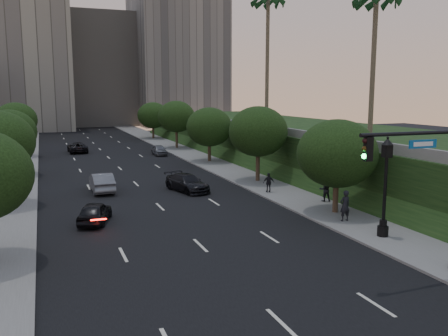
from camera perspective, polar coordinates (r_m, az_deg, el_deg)
name	(u,v)px	position (r m, az deg, el deg)	size (l,w,h in m)	color
ground	(237,281)	(20.71, 1.59, -13.44)	(160.00, 160.00, 0.00)	black
road_surface	(123,171)	(48.86, -12.06, -0.41)	(16.00, 140.00, 0.02)	black
sidewalk_right	(218,165)	(51.40, -0.71, 0.33)	(4.50, 140.00, 0.15)	slate
sidewalk_left	(12,177)	(48.37, -24.13, -1.03)	(4.50, 140.00, 0.15)	slate
embankment	(322,145)	(54.60, 11.68, 2.70)	(18.00, 90.00, 4.00)	black
parapet_wall	(253,126)	(50.32, 3.56, 5.02)	(0.35, 90.00, 0.70)	slate
office_block_left	(3,52)	(110.13, -25.05, 12.50)	(26.00, 20.00, 32.00)	gray
office_block_mid	(98,71)	(120.49, -14.93, 11.25)	(22.00, 18.00, 26.00)	gray
office_block_right	(176,50)	(118.32, -5.74, 13.97)	(20.00, 22.00, 36.00)	gray
tree_right_a	(337,154)	(31.39, 13.46, 1.70)	(5.20, 5.20, 6.24)	#38281C
tree_right_b	(258,132)	(41.73, 4.13, 4.40)	(5.20, 5.20, 6.74)	#38281C
tree_right_c	(209,127)	(53.78, -1.79, 4.95)	(5.20, 5.20, 6.24)	#38281C
tree_right_d	(176,117)	(67.10, -5.76, 6.17)	(5.20, 5.20, 6.74)	#38281C
tree_right_e	(153,115)	(81.67, -8.56, 6.29)	(5.20, 5.20, 6.24)	#38281C
tree_left_c	(9,132)	(48.87, -24.45, 3.93)	(5.00, 5.00, 6.34)	#38281C
tree_left_d	(16,120)	(62.80, -23.77, 5.29)	(5.00, 5.00, 6.71)	#38281C
palm_far	(268,0)	(53.94, 5.33, 19.46)	(3.20, 3.20, 15.50)	#4C4233
traffic_signal_mast	(442,194)	(22.18, 24.72, -2.83)	(5.68, 0.56, 7.00)	black
street_lamp	(385,192)	(27.02, 18.79, -2.70)	(0.64, 0.64, 5.62)	black
sedan_near_left	(95,212)	(30.15, -15.29, -5.17)	(1.57, 3.90, 1.33)	black
sedan_mid_left	(102,182)	(39.33, -14.50, -1.68)	(1.62, 4.64, 1.53)	slate
sedan_far_left	(77,147)	(65.61, -17.22, 2.38)	(2.29, 4.96, 1.38)	black
sedan_near_right	(187,183)	(38.34, -4.46, -1.80)	(1.93, 4.75, 1.38)	black
sedan_far_right	(159,150)	(60.71, -7.80, 2.15)	(1.53, 3.79, 1.29)	slate
pedestrian_a	(345,206)	(29.83, 14.34, -4.42)	(0.70, 0.46, 1.91)	black
pedestrian_b	(325,189)	(34.89, 12.06, -2.54)	(0.83, 0.65, 1.71)	black
pedestrian_c	(269,183)	(37.34, 5.40, -1.76)	(0.90, 0.37, 1.53)	black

